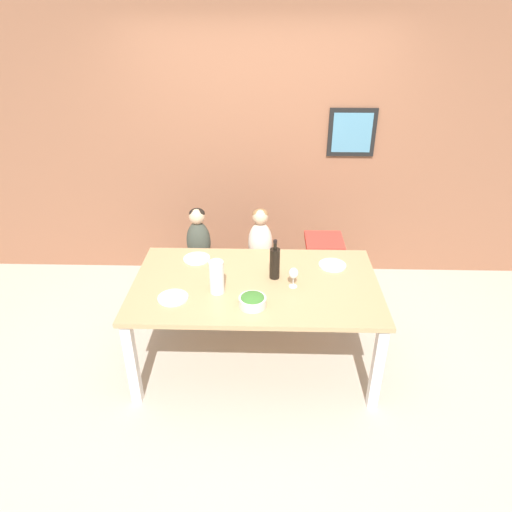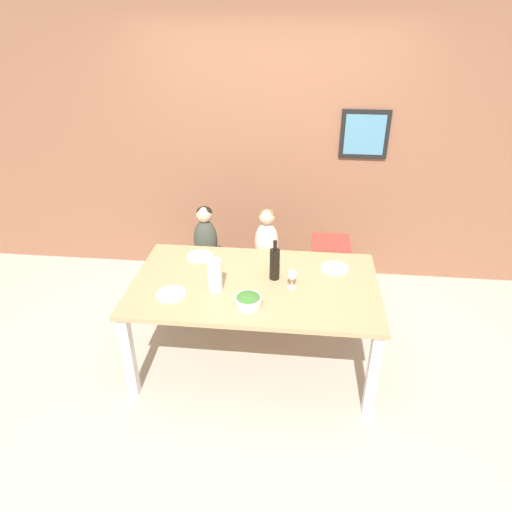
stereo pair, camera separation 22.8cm
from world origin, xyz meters
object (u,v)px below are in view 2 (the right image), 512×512
wine_glass_near (292,275)px  paper_towel_roll (215,275)px  chair_far_left (207,265)px  person_child_left (205,233)px  salad_bowl_large (248,300)px  dinner_plate_back_right (335,268)px  person_child_center (267,236)px  chair_right_highchair (330,256)px  wine_bottle (275,263)px  dinner_plate_back_left (200,256)px  dinner_plate_front_left (171,294)px  chair_far_center (266,268)px

wine_glass_near → paper_towel_roll: bearing=-171.1°
chair_far_left → paper_towel_roll: bearing=-74.0°
person_child_left → salad_bowl_large: 1.23m
person_child_left → dinner_plate_back_right: person_child_left is taller
chair_far_left → wine_glass_near: size_ratio=2.94×
person_child_center → wine_glass_near: 0.91m
chair_right_highchair → wine_bottle: (-0.45, -0.74, 0.32)m
person_child_center → dinner_plate_back_left: person_child_center is taller
salad_bowl_large → wine_bottle: bearing=67.8°
person_child_left → wine_glass_near: 1.19m
person_child_left → dinner_plate_front_left: (-0.03, -1.04, 0.03)m
paper_towel_roll → chair_far_center: bearing=73.1°
chair_right_highchair → wine_bottle: bearing=-121.7°
chair_far_center → salad_bowl_large: 1.18m
wine_glass_near → dinner_plate_front_left: size_ratio=0.72×
chair_far_left → dinner_plate_front_left: 1.09m
chair_far_left → dinner_plate_back_right: 1.31m
wine_glass_near → dinner_plate_back_left: size_ratio=0.72×
dinner_plate_front_left → dinner_plate_back_left: bearing=81.2°
paper_towel_roll → dinner_plate_front_left: (-0.30, -0.09, -0.12)m
wine_glass_near → dinner_plate_back_right: bearing=43.7°
person_child_center → wine_bottle: wine_bottle is taller
person_child_left → dinner_plate_back_right: 1.26m
person_child_left → dinner_plate_back_left: size_ratio=2.39×
wine_bottle → paper_towel_roll: 0.46m
person_child_left → salad_bowl_large: (0.53, -1.11, 0.07)m
wine_glass_near → salad_bowl_large: (-0.29, -0.25, -0.06)m
person_child_center → chair_far_left: bearing=-179.9°
dinner_plate_back_left → dinner_plate_back_right: 1.08m
person_child_center → paper_towel_roll: paper_towel_roll is taller
dinner_plate_back_right → wine_bottle: bearing=-157.8°
salad_bowl_large → dinner_plate_back_right: salad_bowl_large is taller
wine_bottle → dinner_plate_back_left: wine_bottle is taller
chair_right_highchair → person_child_center: size_ratio=1.34×
chair_right_highchair → salad_bowl_large: size_ratio=3.64×
chair_far_center → dinner_plate_back_right: dinner_plate_back_right is taller
chair_far_center → salad_bowl_large: salad_bowl_large is taller
wine_glass_near → dinner_plate_front_left: (-0.84, -0.18, -0.10)m
dinner_plate_back_left → dinner_plate_front_left: bearing=-98.8°
wine_bottle → dinner_plate_back_right: size_ratio=1.47×
salad_bowl_large → person_child_left: bearing=115.4°
person_child_center → wine_glass_near: size_ratio=3.30×
chair_far_left → dinner_plate_front_left: (-0.03, -1.04, 0.35)m
wine_bottle → salad_bowl_large: size_ratio=1.67×
paper_towel_roll → dinner_plate_front_left: size_ratio=1.16×
wine_bottle → dinner_plate_front_left: size_ratio=1.47×
paper_towel_roll → dinner_plate_back_right: (0.87, 0.39, -0.12)m
person_child_left → dinner_plate_front_left: 1.04m
wine_glass_near → dinner_plate_back_right: size_ratio=0.72×
wine_glass_near → dinner_plate_front_left: wine_glass_near is taller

